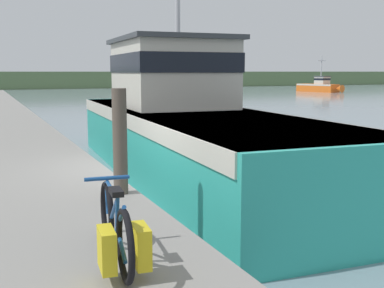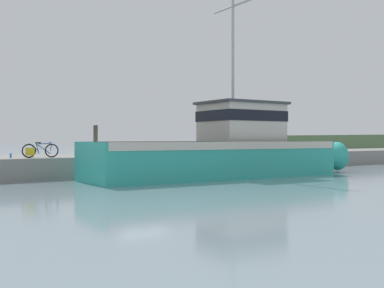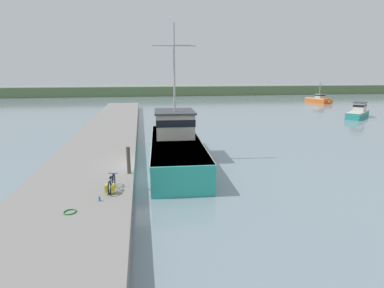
{
  "view_description": "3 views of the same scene",
  "coord_description": "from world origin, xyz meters",
  "px_view_note": "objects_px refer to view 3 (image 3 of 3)",
  "views": [
    {
      "loc": [
        -2.66,
        -8.19,
        2.68
      ],
      "look_at": [
        0.39,
        -1.24,
        1.54
      ],
      "focal_mm": 45.0,
      "sensor_mm": 36.0,
      "label": 1
    },
    {
      "loc": [
        19.81,
        -11.2,
        1.8
      ],
      "look_at": [
        0.77,
        2.59,
        1.57
      ],
      "focal_mm": 45.0,
      "sensor_mm": 36.0,
      "label": 2
    },
    {
      "loc": [
        -0.1,
        -17.63,
        6.26
      ],
      "look_at": [
        3.06,
        1.19,
        1.79
      ],
      "focal_mm": 28.0,
      "sensor_mm": 36.0,
      "label": 3
    }
  ],
  "objects_px": {
    "water_bottle_on_curb": "(100,199)",
    "fishing_boat_main": "(175,143)",
    "boat_white_moored": "(358,112)",
    "mooring_post": "(128,160)",
    "bicycle_touring": "(111,185)",
    "boat_blue_far": "(318,99)"
  },
  "relations": [
    {
      "from": "bicycle_touring",
      "to": "mooring_post",
      "type": "relative_size",
      "value": 1.1
    },
    {
      "from": "water_bottle_on_curb",
      "to": "fishing_boat_main",
      "type": "bearing_deg",
      "value": 64.32
    },
    {
      "from": "fishing_boat_main",
      "to": "boat_white_moored",
      "type": "height_order",
      "value": "fishing_boat_main"
    },
    {
      "from": "fishing_boat_main",
      "to": "mooring_post",
      "type": "bearing_deg",
      "value": -117.56
    },
    {
      "from": "bicycle_touring",
      "to": "water_bottle_on_curb",
      "type": "distance_m",
      "value": 1.12
    },
    {
      "from": "boat_white_moored",
      "to": "mooring_post",
      "type": "height_order",
      "value": "mooring_post"
    },
    {
      "from": "mooring_post",
      "to": "water_bottle_on_curb",
      "type": "distance_m",
      "value": 3.76
    },
    {
      "from": "bicycle_touring",
      "to": "mooring_post",
      "type": "distance_m",
      "value": 2.64
    },
    {
      "from": "fishing_boat_main",
      "to": "water_bottle_on_curb",
      "type": "distance_m",
      "value": 9.84
    },
    {
      "from": "boat_white_moored",
      "to": "fishing_boat_main",
      "type": "bearing_deg",
      "value": -98.62
    },
    {
      "from": "boat_white_moored",
      "to": "water_bottle_on_curb",
      "type": "height_order",
      "value": "boat_white_moored"
    },
    {
      "from": "mooring_post",
      "to": "water_bottle_on_curb",
      "type": "relative_size",
      "value": 7.27
    },
    {
      "from": "mooring_post",
      "to": "bicycle_touring",
      "type": "bearing_deg",
      "value": -105.89
    },
    {
      "from": "bicycle_touring",
      "to": "boat_white_moored",
      "type": "bearing_deg",
      "value": 43.67
    },
    {
      "from": "water_bottle_on_curb",
      "to": "boat_blue_far",
      "type": "bearing_deg",
      "value": 50.29
    },
    {
      "from": "mooring_post",
      "to": "water_bottle_on_curb",
      "type": "height_order",
      "value": "mooring_post"
    },
    {
      "from": "bicycle_touring",
      "to": "mooring_post",
      "type": "height_order",
      "value": "mooring_post"
    },
    {
      "from": "boat_blue_far",
      "to": "mooring_post",
      "type": "relative_size",
      "value": 4.77
    },
    {
      "from": "boat_blue_far",
      "to": "water_bottle_on_curb",
      "type": "relative_size",
      "value": 34.66
    },
    {
      "from": "fishing_boat_main",
      "to": "bicycle_touring",
      "type": "bearing_deg",
      "value": -113.21
    },
    {
      "from": "boat_white_moored",
      "to": "boat_blue_far",
      "type": "bearing_deg",
      "value": 121.12
    },
    {
      "from": "bicycle_touring",
      "to": "boat_blue_far",
      "type": "bearing_deg",
      "value": 55.55
    }
  ]
}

